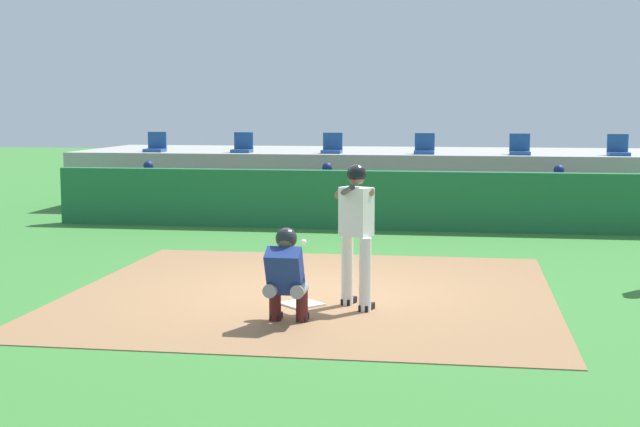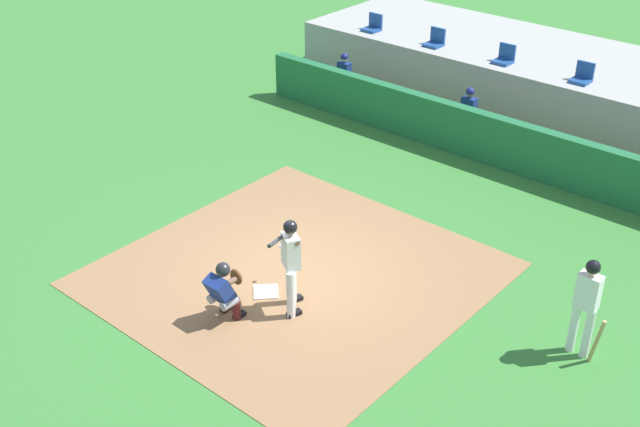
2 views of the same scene
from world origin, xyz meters
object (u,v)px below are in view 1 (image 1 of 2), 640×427
catcher_crouched (286,272)px  stadium_seat_2 (332,147)px  home_plate (301,304)px  stadium_seat_3 (424,148)px  stadium_seat_4 (520,149)px  stadium_seat_0 (156,146)px  dugout_player_0 (147,189)px  dugout_player_2 (559,195)px  stadium_seat_5 (618,150)px  dugout_player_1 (326,192)px  batter_at_plate (356,226)px  stadium_seat_1 (243,147)px

catcher_crouched → stadium_seat_2: (-1.08, 11.15, 0.93)m
home_plate → stadium_seat_3: size_ratio=0.92×
stadium_seat_4 → stadium_seat_3: bearing=180.0°
stadium_seat_0 → stadium_seat_2: size_ratio=1.00×
stadium_seat_4 → dugout_player_0: bearing=-166.0°
dugout_player_0 → stadium_seat_0: (-0.48, 2.03, 0.86)m
catcher_crouched → stadium_seat_4: (3.26, 11.15, 0.93)m
dugout_player_2 → stadium_seat_5: stadium_seat_5 is taller
dugout_player_1 → stadium_seat_0: size_ratio=2.71×
stadium_seat_3 → stadium_seat_5: size_ratio=1.00×
dugout_player_1 → stadium_seat_5: 6.71m
stadium_seat_5 → stadium_seat_2: bearing=180.0°
stadium_seat_0 → stadium_seat_5: same height
dugout_player_2 → batter_at_plate: bearing=-111.6°
batter_at_plate → stadium_seat_5: 11.29m
home_plate → stadium_seat_2: bearing=96.1°
catcher_crouched → stadium_seat_5: 12.43m
home_plate → stadium_seat_0: (-5.42, 10.18, 1.51)m
home_plate → stadium_seat_5: bearing=62.0°
dugout_player_0 → dugout_player_1: bearing=0.0°
dugout_player_2 → stadium_seat_2: (-5.03, 2.03, 0.86)m
dugout_player_1 → stadium_seat_0: 5.02m
stadium_seat_1 → stadium_seat_4: same height
stadium_seat_1 → catcher_crouched: bearing=-73.8°
stadium_seat_3 → stadium_seat_4: bearing=0.0°
catcher_crouched → dugout_player_2: (3.95, 9.11, 0.07)m
dugout_player_2 → stadium_seat_1: 7.53m
stadium_seat_0 → stadium_seat_4: 8.67m
stadium_seat_4 → home_plate: bearing=-107.7°
stadium_seat_2 → stadium_seat_3: size_ratio=1.00×
dugout_player_1 → stadium_seat_3: stadium_seat_3 is taller
home_plate → stadium_seat_1: (-3.25, 10.18, 1.51)m
home_plate → dugout_player_1: (-0.91, 8.14, 0.65)m
dugout_player_1 → stadium_seat_5: size_ratio=2.71×
stadium_seat_3 → stadium_seat_5: bearing=0.0°
stadium_seat_3 → stadium_seat_1: bearing=180.0°
batter_at_plate → stadium_seat_0: 11.93m
batter_at_plate → stadium_seat_1: size_ratio=3.76×
stadium_seat_1 → stadium_seat_4: 6.50m
stadium_seat_5 → stadium_seat_1: bearing=180.0°
home_plate → batter_at_plate: 1.23m
batter_at_plate → stadium_seat_5: stadium_seat_5 is taller
stadium_seat_2 → stadium_seat_0: bearing=180.0°
stadium_seat_2 → stadium_seat_3: (2.17, 0.00, 0.00)m
dugout_player_0 → stadium_seat_4: size_ratio=2.71×
batter_at_plate → stadium_seat_1: stadium_seat_1 is taller
dugout_player_1 → stadium_seat_3: bearing=45.5°
stadium_seat_1 → dugout_player_1: bearing=-41.1°
stadium_seat_0 → stadium_seat_2: same height
stadium_seat_2 → dugout_player_2: bearing=-22.0°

